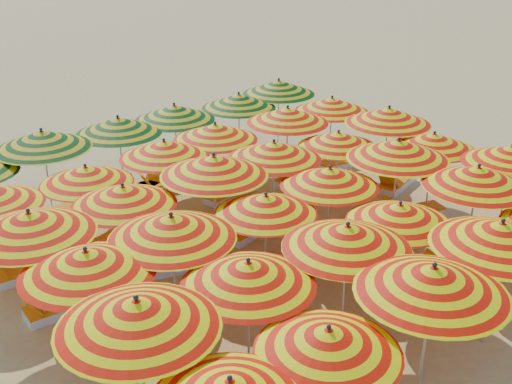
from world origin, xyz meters
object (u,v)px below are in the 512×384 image
lounger_3 (404,281)px  umbrella_22 (338,139)px  umbrella_21 (274,151)px  umbrella_23 (389,116)px  umbrella_13 (172,227)px  umbrella_34 (239,101)px  lounger_15 (344,162)px  umbrella_31 (42,140)px  umbrella_27 (215,132)px  lounger_18 (166,184)px  lounger_14 (299,178)px  lounger_10 (29,270)px  umbrella_35 (279,87)px  lounger_5 (413,212)px  umbrella_1 (328,341)px  umbrella_11 (511,155)px  lounger_8 (252,228)px  lounger_16 (72,209)px  lounger_4 (475,253)px  umbrella_8 (347,237)px  lounger_7 (150,269)px  umbrella_7 (248,273)px  umbrella_12 (87,262)px  umbrella_3 (501,235)px  umbrella_32 (118,125)px  umbrella_20 (214,166)px  umbrella_6 (137,314)px  umbrella_15 (330,177)px  umbrella_2 (433,280)px  umbrella_17 (434,141)px  lounger_13 (229,192)px  lounger_11 (115,239)px  umbrella_19 (123,196)px  lounger_6 (64,305)px  lounger_17 (143,190)px  umbrella_25 (86,175)px  umbrella_29 (332,105)px  beachgoer_b (310,251)px  umbrella_18 (30,224)px  umbrella_9 (400,214)px  lounger_9 (397,183)px  umbrella_16 (398,150)px  lounger_19 (250,158)px

lounger_3 → umbrella_22: bearing=80.7°
umbrella_21 → umbrella_23: size_ratio=0.99×
umbrella_13 → umbrella_34: (6.62, 6.27, -0.10)m
lounger_15 → umbrella_31: bearing=174.8°
umbrella_23 → umbrella_27: 5.09m
umbrella_27 → lounger_18: bearing=106.2°
lounger_14 → lounger_10: bearing=-5.2°
umbrella_35 → lounger_5: (-0.59, -6.30, -2.18)m
umbrella_34 → umbrella_1: bearing=-122.4°
umbrella_11 → lounger_8: size_ratio=1.41×
lounger_16 → lounger_4: bearing=-55.6°
umbrella_22 → umbrella_27: 3.40m
umbrella_8 → lounger_7: (-1.63, 4.55, -2.15)m
umbrella_7 → umbrella_12: size_ratio=1.08×
umbrella_11 → lounger_5: (-0.86, 2.11, -2.10)m
umbrella_3 → umbrella_32: (-2.05, 10.61, -0.12)m
umbrella_20 → umbrella_34: bearing=46.0°
umbrella_6 → lounger_7: bearing=58.1°
umbrella_15 → lounger_8: umbrella_15 is taller
umbrella_2 → umbrella_17: (6.34, 4.52, -0.28)m
umbrella_17 → lounger_13: size_ratio=1.46×
umbrella_1 → umbrella_34: umbrella_34 is taller
lounger_4 → lounger_11: bearing=-26.3°
umbrella_17 → umbrella_19: bearing=165.9°
umbrella_31 → umbrella_34: (6.49, -0.07, -0.13)m
lounger_6 → lounger_17: bearing=-132.2°
umbrella_3 → umbrella_25: umbrella_3 is taller
umbrella_3 → lounger_11: umbrella_3 is taller
umbrella_29 → umbrella_2: bearing=-127.4°
lounger_5 → beachgoer_b: size_ratio=1.21×
umbrella_3 → umbrella_12: size_ratio=0.98×
lounger_7 → lounger_17: 4.72m
umbrella_18 → lounger_11: (2.80, 2.21, -2.20)m
umbrella_25 → lounger_13: bearing=6.2°
lounger_10 → umbrella_9: bearing=137.1°
umbrella_6 → umbrella_25: umbrella_6 is taller
lounger_3 → lounger_9: size_ratio=1.00×
lounger_15 → umbrella_18: bearing=-160.1°
umbrella_25 → umbrella_32: size_ratio=1.04×
umbrella_16 → umbrella_34: umbrella_16 is taller
umbrella_1 → lounger_13: 10.11m
lounger_16 → umbrella_17: bearing=-41.4°
lounger_11 → umbrella_17: bearing=-41.0°
umbrella_31 → lounger_14: 7.74m
umbrella_32 → lounger_19: bearing=-0.2°
lounger_9 → lounger_15: 2.27m
lounger_6 → lounger_9: size_ratio=0.97×
umbrella_2 → umbrella_8: 2.03m
umbrella_6 → umbrella_18: (-0.04, 3.97, -0.02)m
umbrella_12 → umbrella_16: (8.36, -0.12, 0.15)m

